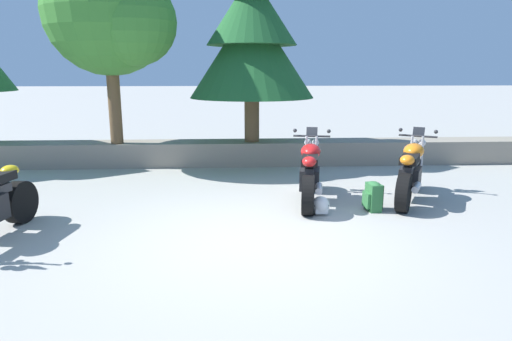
# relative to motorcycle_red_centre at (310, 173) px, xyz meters

# --- Properties ---
(ground_plane) EXTENTS (120.00, 120.00, 0.00)m
(ground_plane) POSITION_rel_motorcycle_red_centre_xyz_m (-1.03, -1.67, -0.49)
(ground_plane) COLOR #A3A099
(stone_wall) EXTENTS (36.00, 0.80, 0.55)m
(stone_wall) POSITION_rel_motorcycle_red_centre_xyz_m (-1.03, 3.13, -0.21)
(stone_wall) COLOR gray
(stone_wall) RESTS_ON ground
(motorcycle_red_centre) EXTENTS (0.75, 2.05, 1.18)m
(motorcycle_red_centre) POSITION_rel_motorcycle_red_centre_xyz_m (0.00, 0.00, 0.00)
(motorcycle_red_centre) COLOR black
(motorcycle_red_centre) RESTS_ON ground
(motorcycle_orange_far_right) EXTENTS (1.19, 1.87, 1.18)m
(motorcycle_orange_far_right) POSITION_rel_motorcycle_red_centre_xyz_m (1.73, -0.03, 0.00)
(motorcycle_orange_far_right) COLOR black
(motorcycle_orange_far_right) RESTS_ON ground
(rider_backpack) EXTENTS (0.28, 0.32, 0.47)m
(rider_backpack) POSITION_rel_motorcycle_red_centre_xyz_m (0.91, -0.58, -0.24)
(rider_backpack) COLOR #2D6B38
(rider_backpack) RESTS_ON ground
(rider_helmet) EXTENTS (0.28, 0.28, 0.28)m
(rider_helmet) POSITION_rel_motorcycle_red_centre_xyz_m (0.05, -0.72, -0.35)
(rider_helmet) COLOR silver
(rider_helmet) RESTS_ON ground
(leafy_tree_mid_left) EXTENTS (2.88, 2.75, 4.25)m
(leafy_tree_mid_left) POSITION_rel_motorcycle_red_centre_xyz_m (-3.81, 2.86, 2.88)
(leafy_tree_mid_left) COLOR brown
(leafy_tree_mid_left) RESTS_ON stone_wall
(pine_tree_mid_right) EXTENTS (2.83, 2.83, 4.28)m
(pine_tree_mid_right) POSITION_rel_motorcycle_red_centre_xyz_m (-0.85, 3.09, 2.45)
(pine_tree_mid_right) COLOR brown
(pine_tree_mid_right) RESTS_ON stone_wall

